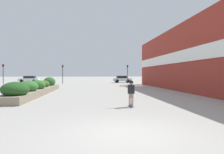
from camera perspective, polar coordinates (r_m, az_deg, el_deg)
name	(u,v)px	position (r m, az deg, el deg)	size (l,w,h in m)	color
ground_plane	(126,134)	(6.29, 4.08, -15.81)	(300.00, 300.00, 0.00)	#A3A099
building_wall_right	(191,56)	(20.34, 21.68, 5.59)	(0.67, 34.91, 7.03)	maroon
planter_box	(36,88)	(18.76, -20.81, -3.08)	(1.75, 13.60, 1.47)	gray
skateboard	(131,105)	(11.21, 5.46, -8.09)	(0.24, 0.73, 0.09)	navy
skateboarder	(131,90)	(11.11, 5.47, -3.69)	(1.30, 0.24, 1.39)	tan
car_leftmost	(29,79)	(46.49, -22.57, -0.54)	(4.11, 1.85, 1.44)	silver
car_center_left	(122,79)	(42.92, 2.89, -0.56)	(3.88, 1.92, 1.47)	#BCBCC1
car_center_right	(168,78)	(48.69, 15.68, -0.40)	(4.74, 2.03, 1.52)	maroon
traffic_light_left	(63,71)	(39.07, -13.93, 1.69)	(0.28, 0.30, 3.56)	black
traffic_light_right	(128,71)	(39.51, 4.45, 1.74)	(0.28, 0.30, 3.62)	black
traffic_light_far_left	(3,71)	(41.95, -28.67, 1.62)	(0.28, 0.30, 3.66)	black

